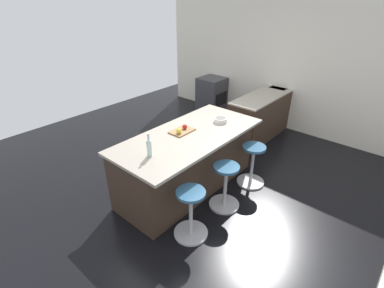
{
  "coord_description": "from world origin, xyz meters",
  "views": [
    {
      "loc": [
        3.04,
        2.7,
        2.78
      ],
      "look_at": [
        0.26,
        0.29,
        0.8
      ],
      "focal_mm": 26.78,
      "sensor_mm": 36.0,
      "label": 1
    }
  ],
  "objects_px": {
    "stool_near_camera": "(191,215)",
    "apple_red": "(185,127)",
    "oven_range": "(212,95)",
    "fruit_bowl": "(220,120)",
    "water_bottle": "(149,147)",
    "stool_middle": "(225,187)",
    "cutting_board": "(182,131)",
    "kitchen_island": "(187,161)",
    "stool_by_window": "(252,166)",
    "apple_yellow": "(179,131)"
  },
  "relations": [
    {
      "from": "stool_middle",
      "to": "apple_yellow",
      "type": "distance_m",
      "value": 1.04
    },
    {
      "from": "oven_range",
      "to": "stool_by_window",
      "type": "relative_size",
      "value": 1.29
    },
    {
      "from": "water_bottle",
      "to": "stool_near_camera",
      "type": "bearing_deg",
      "value": 94.15
    },
    {
      "from": "apple_red",
      "to": "water_bottle",
      "type": "xyz_separation_m",
      "value": [
        0.85,
        0.18,
        0.07
      ]
    },
    {
      "from": "stool_middle",
      "to": "oven_range",
      "type": "bearing_deg",
      "value": -139.59
    },
    {
      "from": "stool_middle",
      "to": "fruit_bowl",
      "type": "bearing_deg",
      "value": -137.65
    },
    {
      "from": "stool_by_window",
      "to": "fruit_bowl",
      "type": "relative_size",
      "value": 3.28
    },
    {
      "from": "stool_near_camera",
      "to": "apple_yellow",
      "type": "height_order",
      "value": "apple_yellow"
    },
    {
      "from": "kitchen_island",
      "to": "apple_yellow",
      "type": "bearing_deg",
      "value": -29.96
    },
    {
      "from": "oven_range",
      "to": "fruit_bowl",
      "type": "height_order",
      "value": "fruit_bowl"
    },
    {
      "from": "water_bottle",
      "to": "apple_red",
      "type": "bearing_deg",
      "value": -168.29
    },
    {
      "from": "stool_by_window",
      "to": "apple_yellow",
      "type": "height_order",
      "value": "apple_yellow"
    },
    {
      "from": "kitchen_island",
      "to": "stool_middle",
      "type": "xyz_separation_m",
      "value": [
        -0.0,
        0.72,
        -0.16
      ]
    },
    {
      "from": "apple_red",
      "to": "oven_range",
      "type": "bearing_deg",
      "value": -150.11
    },
    {
      "from": "fruit_bowl",
      "to": "stool_middle",
      "type": "bearing_deg",
      "value": 42.35
    },
    {
      "from": "stool_near_camera",
      "to": "apple_yellow",
      "type": "distance_m",
      "value": 1.21
    },
    {
      "from": "oven_range",
      "to": "apple_red",
      "type": "height_order",
      "value": "apple_red"
    },
    {
      "from": "kitchen_island",
      "to": "water_bottle",
      "type": "xyz_separation_m",
      "value": [
        0.79,
        0.08,
        0.59
      ]
    },
    {
      "from": "kitchen_island",
      "to": "apple_yellow",
      "type": "xyz_separation_m",
      "value": [
        0.1,
        -0.06,
        0.52
      ]
    },
    {
      "from": "cutting_board",
      "to": "fruit_bowl",
      "type": "xyz_separation_m",
      "value": [
        -0.65,
        0.22,
        0.03
      ]
    },
    {
      "from": "stool_middle",
      "to": "stool_near_camera",
      "type": "height_order",
      "value": "same"
    },
    {
      "from": "stool_middle",
      "to": "kitchen_island",
      "type": "bearing_deg",
      "value": -90.0
    },
    {
      "from": "kitchen_island",
      "to": "stool_near_camera",
      "type": "xyz_separation_m",
      "value": [
        0.74,
        0.72,
        -0.16
      ]
    },
    {
      "from": "cutting_board",
      "to": "apple_red",
      "type": "bearing_deg",
      "value": -177.33
    },
    {
      "from": "oven_range",
      "to": "water_bottle",
      "type": "xyz_separation_m",
      "value": [
        3.61,
        1.77,
        0.63
      ]
    },
    {
      "from": "stool_by_window",
      "to": "stool_near_camera",
      "type": "distance_m",
      "value": 1.48
    },
    {
      "from": "cutting_board",
      "to": "water_bottle",
      "type": "distance_m",
      "value": 0.81
    },
    {
      "from": "kitchen_island",
      "to": "apple_red",
      "type": "relative_size",
      "value": 32.16
    },
    {
      "from": "stool_by_window",
      "to": "cutting_board",
      "type": "height_order",
      "value": "cutting_board"
    },
    {
      "from": "fruit_bowl",
      "to": "kitchen_island",
      "type": "bearing_deg",
      "value": -10.9
    },
    {
      "from": "apple_yellow",
      "to": "cutting_board",
      "type": "bearing_deg",
      "value": -160.22
    },
    {
      "from": "apple_red",
      "to": "fruit_bowl",
      "type": "distance_m",
      "value": 0.63
    },
    {
      "from": "stool_by_window",
      "to": "apple_red",
      "type": "height_order",
      "value": "apple_red"
    },
    {
      "from": "stool_near_camera",
      "to": "fruit_bowl",
      "type": "distance_m",
      "value": 1.65
    },
    {
      "from": "stool_middle",
      "to": "fruit_bowl",
      "type": "distance_m",
      "value": 1.1
    },
    {
      "from": "apple_yellow",
      "to": "stool_middle",
      "type": "bearing_deg",
      "value": 97.59
    },
    {
      "from": "stool_middle",
      "to": "water_bottle",
      "type": "xyz_separation_m",
      "value": [
        0.79,
        -0.64,
        0.74
      ]
    },
    {
      "from": "stool_near_camera",
      "to": "apple_red",
      "type": "bearing_deg",
      "value": -134.4
    },
    {
      "from": "oven_range",
      "to": "fruit_bowl",
      "type": "distance_m",
      "value": 2.89
    },
    {
      "from": "kitchen_island",
      "to": "water_bottle",
      "type": "relative_size",
      "value": 7.47
    },
    {
      "from": "water_bottle",
      "to": "kitchen_island",
      "type": "bearing_deg",
      "value": -174.48
    },
    {
      "from": "stool_by_window",
      "to": "apple_red",
      "type": "bearing_deg",
      "value": -50.46
    },
    {
      "from": "stool_near_camera",
      "to": "water_bottle",
      "type": "xyz_separation_m",
      "value": [
        0.05,
        -0.64,
        0.74
      ]
    },
    {
      "from": "oven_range",
      "to": "stool_middle",
      "type": "height_order",
      "value": "oven_range"
    },
    {
      "from": "oven_range",
      "to": "cutting_board",
      "type": "xyz_separation_m",
      "value": [
        2.83,
        1.59,
        0.51
      ]
    },
    {
      "from": "cutting_board",
      "to": "apple_yellow",
      "type": "relative_size",
      "value": 4.55
    },
    {
      "from": "cutting_board",
      "to": "apple_red",
      "type": "distance_m",
      "value": 0.08
    },
    {
      "from": "cutting_board",
      "to": "water_bottle",
      "type": "relative_size",
      "value": 1.15
    },
    {
      "from": "oven_range",
      "to": "kitchen_island",
      "type": "bearing_deg",
      "value": 30.85
    },
    {
      "from": "stool_middle",
      "to": "apple_yellow",
      "type": "bearing_deg",
      "value": -82.41
    }
  ]
}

